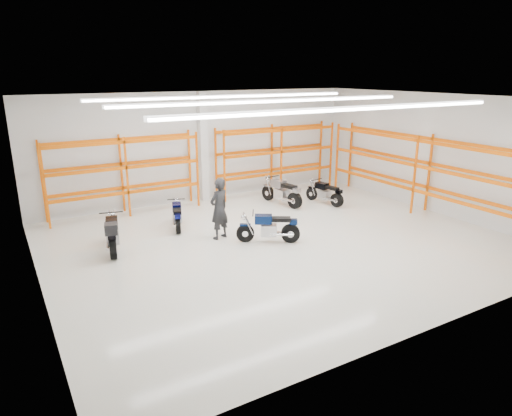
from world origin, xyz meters
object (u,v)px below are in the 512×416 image
motorcycle_back_d (326,193)px  standing_man (219,209)px  motorcycle_main (271,228)px  motorcycle_back_b (177,216)px  structural_column (203,147)px  motorcycle_back_c (283,193)px  motorcycle_back_a (112,235)px

motorcycle_back_d → standing_man: (-5.55, -1.45, 0.56)m
motorcycle_main → motorcycle_back_d: (4.29, 2.60, -0.02)m
motorcycle_main → motorcycle_back_b: 3.51m
standing_man → motorcycle_back_b: bearing=-83.7°
motorcycle_back_d → structural_column: (-4.04, 3.13, 1.81)m
standing_man → structural_column: structural_column is taller
motorcycle_back_b → standing_man: bearing=-63.4°
motorcycle_back_c → standing_man: size_ratio=1.11×
standing_man → structural_column: 4.97m
standing_man → motorcycle_back_d: bearing=174.3°
motorcycle_back_a → motorcycle_back_b: motorcycle_back_a is taller
motorcycle_back_d → standing_man: size_ratio=0.95×
motorcycle_main → structural_column: bearing=87.5°
motorcycle_back_a → motorcycle_back_b: size_ratio=1.24×
motorcycle_back_a → structural_column: structural_column is taller
structural_column → motorcycle_back_b: bearing=-128.7°
standing_man → motorcycle_back_c: bearing=-170.8°
standing_man → structural_column: (1.50, 4.58, 1.24)m
motorcycle_back_b → motorcycle_back_d: 6.38m
motorcycle_back_d → structural_column: size_ratio=0.43×
motorcycle_back_c → motorcycle_back_d: size_ratio=1.16×
motorcycle_main → structural_column: size_ratio=0.40×
motorcycle_main → motorcycle_back_b: (-2.09, 2.82, -0.04)m
motorcycle_back_a → motorcycle_back_d: (8.85, 0.89, -0.11)m
motorcycle_back_b → structural_column: (2.33, 2.91, 1.82)m
motorcycle_back_b → motorcycle_back_c: motorcycle_back_c is taller
motorcycle_main → motorcycle_back_a: 4.87m
motorcycle_back_a → motorcycle_back_c: bearing=13.0°
motorcycle_back_c → motorcycle_back_d: 1.79m
structural_column → motorcycle_back_d: bearing=-37.7°
motorcycle_main → motorcycle_back_a: motorcycle_back_a is taller
motorcycle_back_a → motorcycle_back_b: 2.71m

